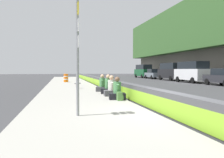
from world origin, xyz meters
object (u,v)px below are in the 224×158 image
Objects in this scene: seated_person_foreground at (117,92)px; parked_car_far at (154,74)px; seated_person_far at (102,86)px; parked_car_third at (224,77)px; parked_car_fourth at (192,72)px; seated_person_middle at (111,89)px; parked_car_midline at (171,71)px; fire_hydrant at (77,83)px; construction_barrel at (66,78)px; route_sign_post at (78,48)px; backpack at (120,96)px; parked_car_farther at (143,71)px; seated_person_rear at (108,88)px.

parked_car_far is (26.37, -12.94, 0.38)m from seated_person_foreground.
parked_car_third reaches higher than seated_person_far.
parked_car_third is at bearing -55.84° from seated_person_foreground.
parked_car_fourth is (5.57, 0.07, 0.49)m from parked_car_third.
seated_person_middle is 22.96m from parked_car_midline.
parked_car_midline is (20.32, -13.17, 0.87)m from seated_person_foreground.
parked_car_third is 11.53m from parked_car_midline.
seated_person_middle is at bearing -164.17° from fire_hydrant.
fire_hydrant is 0.93× the size of construction_barrel.
construction_barrel is (20.07, -0.02, -1.61)m from route_sign_post.
parked_car_fourth is at bearing 177.42° from parked_car_midline.
seated_person_middle is at bearing -1.14° from backpack.
parked_car_far reaches higher than seated_person_foreground.
construction_barrel is at bearing 7.39° from seated_person_foreground.
fire_hydrant is 24.30m from parked_car_far.
parked_car_farther is at bearing -23.25° from route_sign_post.
seated_person_middle is (-5.29, -1.50, -0.10)m from fire_hydrant.
backpack is 0.09× the size of parked_car_far.
seated_person_middle is 1.98m from backpack.
construction_barrel is at bearing 4.00° from fire_hydrant.
route_sign_post reaches higher than construction_barrel.
route_sign_post is at bearing 156.75° from parked_car_farther.
fire_hydrant is at bearing -176.00° from construction_barrel.
seated_person_foreground is at bearing 153.87° from parked_car_far.
construction_barrel is (16.44, 2.13, 0.14)m from seated_person_foreground.
seated_person_rear is at bearing 143.42° from parked_car_midline.
parked_car_far is (23.65, -12.83, 0.36)m from seated_person_rear.
parked_car_midline reaches higher than seated_person_far.
backpack is 0.08× the size of parked_car_midline.
parked_car_farther is (27.62, -13.07, 0.86)m from seated_person_far.
fire_hydrant is 9.67m from construction_barrel.
backpack is at bearing 154.28° from parked_car_far.
backpack is (-3.19, 0.10, -0.17)m from seated_person_rear.
parked_car_far is at bearing 178.54° from parked_car_farther.
seated_person_far is 13.77m from parked_car_third.
parked_car_farther reaches higher than seated_person_far.
backpack is 0.08× the size of parked_car_fourth.
seated_person_far is at bearing -170.10° from construction_barrel.
seated_person_foreground is at bearing -172.61° from construction_barrel.
parked_car_midline is 1.13× the size of parked_car_far.
construction_barrel is at bearing 9.90° from seated_person_far.
seated_person_far is 0.25× the size of parked_car_far.
parked_car_fourth is at bearing 179.43° from parked_car_farther.
parked_car_third is (6.09, -12.87, 0.36)m from seated_person_rear.
fire_hydrant is 0.19× the size of parked_car_third.
seated_person_foreground is 2.74× the size of backpack.
construction_barrel is 0.18× the size of parked_car_fourth.
parked_car_farther is at bearing 0.47° from parked_car_midline.
parked_car_fourth is (14.38, -12.90, 0.87)m from seated_person_foreground.
parked_car_midline is 1.00× the size of parked_car_farther.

